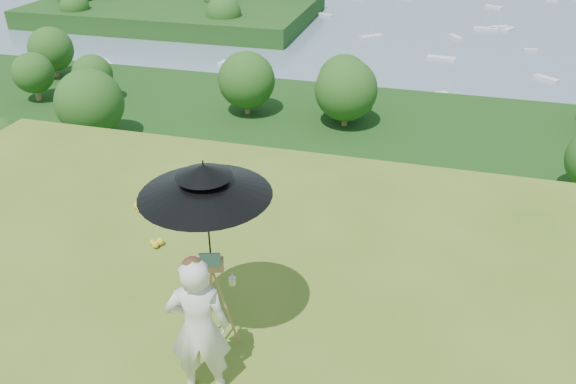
% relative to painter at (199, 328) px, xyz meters
% --- Properties ---
extents(forest_slope, '(140.00, 56.00, 22.00)m').
position_rel_painter_xyz_m(forest_slope, '(0.07, 34.00, -29.86)').
color(forest_slope, black).
rests_on(forest_slope, bay_water).
extents(shoreline_tier, '(170.00, 28.00, 8.00)m').
position_rel_painter_xyz_m(shoreline_tier, '(0.07, 74.00, -36.86)').
color(shoreline_tier, '#706A59').
rests_on(shoreline_tier, bay_water).
extents(peninsula, '(90.00, 60.00, 12.00)m').
position_rel_painter_xyz_m(peninsula, '(-74.93, 154.00, -29.86)').
color(peninsula, black).
rests_on(peninsula, bay_water).
extents(slope_trees, '(110.00, 50.00, 6.00)m').
position_rel_painter_xyz_m(slope_trees, '(0.07, 34.00, -15.86)').
color(slope_trees, '#1F5519').
rests_on(slope_trees, forest_slope).
extents(harbor_town, '(110.00, 22.00, 5.00)m').
position_rel_painter_xyz_m(harbor_town, '(0.07, 74.00, -30.36)').
color(harbor_town, silver).
rests_on(harbor_town, shoreline_tier).
extents(moored_boats, '(140.00, 140.00, 0.70)m').
position_rel_painter_xyz_m(moored_boats, '(-12.43, 160.00, -34.51)').
color(moored_boats, silver).
rests_on(moored_boats, bay_water).
extents(painter, '(0.72, 0.58, 1.73)m').
position_rel_painter_xyz_m(painter, '(0.00, 0.00, 0.00)').
color(painter, silver).
rests_on(painter, ground).
extents(field_easel, '(0.65, 0.65, 1.39)m').
position_rel_painter_xyz_m(field_easel, '(-0.08, 0.61, -0.17)').
color(field_easel, '#9A7040').
rests_on(field_easel, ground).
extents(sun_umbrella, '(1.83, 1.83, 1.29)m').
position_rel_painter_xyz_m(sun_umbrella, '(-0.09, 0.63, 0.93)').
color(sun_umbrella, black).
rests_on(sun_umbrella, field_easel).
extents(painter_cap, '(0.28, 0.31, 0.10)m').
position_rel_painter_xyz_m(painter_cap, '(0.00, 0.00, 0.81)').
color(painter_cap, '#DC7883').
rests_on(painter_cap, painter).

